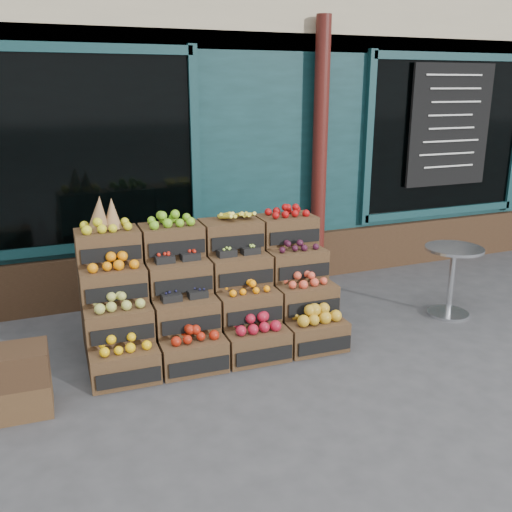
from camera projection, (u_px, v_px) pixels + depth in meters
name	position (u px, v px, depth m)	size (l,w,h in m)	color
ground	(306.00, 364.00, 5.16)	(60.00, 60.00, 0.00)	#3A3A3D
shop_facade	(161.00, 87.00, 8.99)	(12.00, 6.24, 4.80)	#0F3033
crate_display	(209.00, 298.00, 5.48)	(2.41, 1.25, 1.48)	#47301C
spare_crates	(14.00, 382.00, 4.31)	(0.55, 0.39, 0.53)	#47301C
bistro_table	(452.00, 273.00, 6.13)	(0.61, 0.61, 0.77)	#B1B3B8
shopkeeper	(97.00, 218.00, 6.90)	(0.64, 0.42, 1.76)	#1F6D2E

